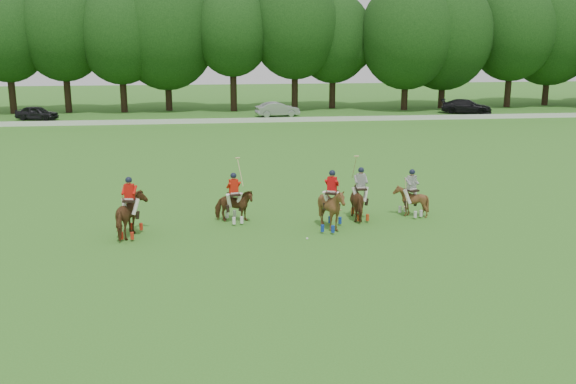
{
  "coord_description": "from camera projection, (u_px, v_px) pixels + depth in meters",
  "views": [
    {
      "loc": [
        -3.07,
        -21.46,
        7.6
      ],
      "look_at": [
        0.23,
        4.2,
        1.4
      ],
      "focal_mm": 40.0,
      "sensor_mm": 36.0,
      "label": 1
    }
  ],
  "objects": [
    {
      "name": "polo_red_b",
      "position": [
        234.0,
        205.0,
        27.07
      ],
      "size": [
        1.65,
        1.51,
        2.69
      ],
      "color": "#4D2E14",
      "rests_on": "ground"
    },
    {
      "name": "boundary_rail",
      "position": [
        239.0,
        120.0,
        59.46
      ],
      "size": [
        120.0,
        0.1,
        0.44
      ],
      "primitive_type": "cube",
      "color": "white",
      "rests_on": "ground"
    },
    {
      "name": "car_mid",
      "position": [
        277.0,
        109.0,
        64.19
      ],
      "size": [
        4.55,
        2.27,
        1.43
      ],
      "primitive_type": "imported",
      "rotation": [
        0.0,
        0.0,
        1.75
      ],
      "color": "#ACADB2",
      "rests_on": "ground"
    },
    {
      "name": "polo_red_c",
      "position": [
        332.0,
        208.0,
        26.01
      ],
      "size": [
        1.98,
        2.07,
        2.47
      ],
      "color": "#4D2E14",
      "rests_on": "ground"
    },
    {
      "name": "ground",
      "position": [
        297.0,
        257.0,
        22.85
      ],
      "size": [
        180.0,
        180.0,
        0.0
      ],
      "primitive_type": "plane",
      "color": "#367421",
      "rests_on": "ground"
    },
    {
      "name": "polo_stripe_b",
      "position": [
        411.0,
        200.0,
        28.01
      ],
      "size": [
        1.5,
        1.57,
        2.1
      ],
      "color": "#4D2E14",
      "rests_on": "ground"
    },
    {
      "name": "polo_stripe_a",
      "position": [
        360.0,
        201.0,
        27.55
      ],
      "size": [
        1.15,
        1.85,
        2.82
      ],
      "color": "#4D2E14",
      "rests_on": "ground"
    },
    {
      "name": "car_left",
      "position": [
        37.0,
        113.0,
        61.32
      ],
      "size": [
        4.29,
        2.68,
        1.36
      ],
      "primitive_type": "imported",
      "rotation": [
        0.0,
        0.0,
        1.28
      ],
      "color": "black",
      "rests_on": "ground"
    },
    {
      "name": "polo_red_a",
      "position": [
        131.0,
        215.0,
        25.1
      ],
      "size": [
        1.3,
        2.15,
        2.4
      ],
      "color": "#4D2E14",
      "rests_on": "ground"
    },
    {
      "name": "polo_ball",
      "position": [
        307.0,
        239.0,
        24.86
      ],
      "size": [
        0.09,
        0.09,
        0.09
      ],
      "primitive_type": "sphere",
      "color": "white",
      "rests_on": "ground"
    },
    {
      "name": "car_right",
      "position": [
        466.0,
        106.0,
        66.63
      ],
      "size": [
        5.51,
        4.03,
        1.48
      ],
      "primitive_type": "imported",
      "rotation": [
        0.0,
        0.0,
        1.14
      ],
      "color": "black",
      "rests_on": "ground"
    },
    {
      "name": "tree_line",
      "position": [
        235.0,
        33.0,
        67.31
      ],
      "size": [
        117.98,
        14.32,
        14.75
      ],
      "color": "black",
      "rests_on": "ground"
    }
  ]
}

